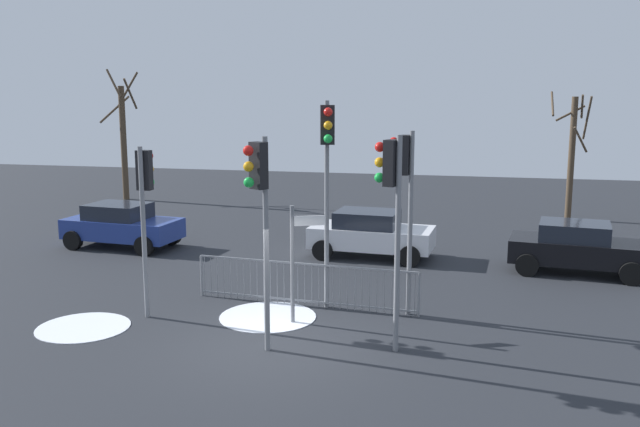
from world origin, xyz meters
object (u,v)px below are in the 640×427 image
(traffic_light_mid_right, at_px, (392,194))
(traffic_light_rear_left, at_px, (327,159))
(traffic_light_rear_right, at_px, (260,196))
(direction_sign_post, at_px, (295,257))
(car_black_trailing, at_px, (578,247))
(bare_tree_centre, at_px, (123,137))
(car_blue_far, at_px, (122,225))
(traffic_light_foreground_right, at_px, (405,181))
(car_white_near, at_px, (371,233))
(bare_tree_left, at_px, (572,152))
(traffic_light_foreground_left, at_px, (145,192))

(traffic_light_mid_right, height_order, traffic_light_rear_left, traffic_light_rear_left)
(traffic_light_rear_right, bearing_deg, traffic_light_mid_right, -133.25)
(traffic_light_rear_left, distance_m, direction_sign_post, 2.42)
(car_black_trailing, relative_size, bare_tree_centre, 0.65)
(direction_sign_post, relative_size, car_blue_far, 0.68)
(direction_sign_post, height_order, car_blue_far, direction_sign_post)
(traffic_light_mid_right, distance_m, bare_tree_centre, 22.34)
(bare_tree_centre, bearing_deg, traffic_light_rear_right, -54.75)
(traffic_light_rear_right, xyz_separation_m, car_blue_far, (-7.38, 7.94, -2.39))
(traffic_light_foreground_right, bearing_deg, bare_tree_centre, 48.88)
(traffic_light_mid_right, height_order, car_white_near, traffic_light_mid_right)
(traffic_light_rear_left, bearing_deg, direction_sign_post, 50.23)
(traffic_light_foreground_right, distance_m, bare_tree_left, 14.58)
(direction_sign_post, bearing_deg, car_black_trailing, 18.42)
(bare_tree_centre, bearing_deg, traffic_light_rear_left, -48.00)
(traffic_light_mid_right, xyz_separation_m, car_blue_far, (-9.84, 7.25, -2.41))
(traffic_light_rear_right, xyz_separation_m, bare_tree_centre, (-12.32, 17.44, -0.14))
(traffic_light_rear_right, distance_m, car_black_trailing, 10.73)
(traffic_light_foreground_right, height_order, bare_tree_left, bare_tree_left)
(bare_tree_left, distance_m, bare_tree_centre, 20.20)
(direction_sign_post, relative_size, bare_tree_centre, 0.43)
(car_black_trailing, bearing_deg, traffic_light_mid_right, -115.08)
(car_white_near, xyz_separation_m, bare_tree_left, (6.91, 8.17, 1.98))
(traffic_light_mid_right, bearing_deg, bare_tree_left, -0.51)
(traffic_light_foreground_right, distance_m, traffic_light_mid_right, 2.32)
(traffic_light_mid_right, bearing_deg, car_black_trailing, -14.43)
(direction_sign_post, relative_size, bare_tree_left, 0.52)
(traffic_light_foreground_right, relative_size, car_white_near, 1.09)
(car_white_near, relative_size, bare_tree_left, 0.76)
(traffic_light_mid_right, height_order, car_blue_far, traffic_light_mid_right)
(traffic_light_rear_right, xyz_separation_m, direction_sign_post, (0.21, 1.88, -1.64))
(traffic_light_rear_left, bearing_deg, traffic_light_foreground_right, 164.86)
(traffic_light_mid_right, height_order, bare_tree_left, bare_tree_left)
(bare_tree_left, bearing_deg, traffic_light_mid_right, -108.76)
(bare_tree_left, xyz_separation_m, bare_tree_centre, (-20.18, 0.88, 0.28))
(direction_sign_post, bearing_deg, bare_tree_centre, 106.34)
(direction_sign_post, bearing_deg, traffic_light_foreground_left, 161.46)
(traffic_light_rear_left, xyz_separation_m, traffic_light_rear_right, (-0.69, -2.98, -0.46))
(traffic_light_rear_left, bearing_deg, traffic_light_mid_right, 111.70)
(traffic_light_rear_left, xyz_separation_m, car_blue_far, (-8.07, 4.96, -2.85))
(traffic_light_mid_right, bearing_deg, traffic_light_rear_right, 123.95)
(traffic_light_rear_left, height_order, traffic_light_rear_right, traffic_light_rear_left)
(car_black_trailing, xyz_separation_m, car_blue_far, (-14.38, 0.17, 0.00))
(traffic_light_mid_right, relative_size, bare_tree_left, 0.84)
(traffic_light_rear_right, bearing_deg, traffic_light_rear_left, -72.06)
(traffic_light_rear_right, distance_m, car_white_near, 8.78)
(traffic_light_mid_right, relative_size, traffic_light_rear_left, 0.88)
(bare_tree_left, bearing_deg, car_blue_far, -150.50)
(traffic_light_rear_left, height_order, bare_tree_centre, bare_tree_centre)
(car_black_trailing, bearing_deg, direction_sign_post, -131.47)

